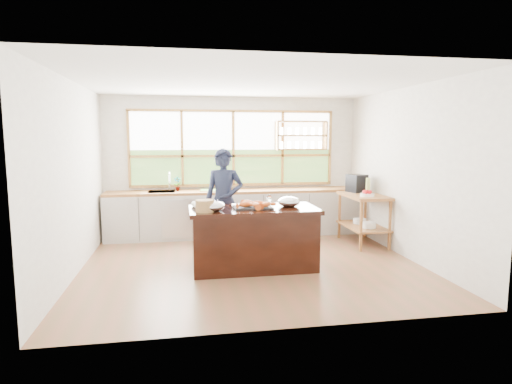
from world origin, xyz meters
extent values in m
plane|color=brown|center=(0.00, 0.00, 0.00)|extent=(5.00, 5.00, 0.00)
cube|color=silver|center=(0.00, 2.25, 1.35)|extent=(5.00, 0.02, 2.70)
cube|color=silver|center=(0.00, -2.25, 1.35)|extent=(5.00, 0.02, 2.70)
cube|color=silver|center=(-2.50, 0.00, 1.35)|extent=(0.02, 4.50, 2.70)
cube|color=silver|center=(2.50, 0.00, 1.35)|extent=(0.02, 4.50, 2.70)
cube|color=silver|center=(0.00, 0.00, 2.70)|extent=(5.00, 4.50, 0.02)
cube|color=#A47641|center=(0.00, 2.22, 1.70)|extent=(4.05, 0.06, 1.50)
cube|color=white|center=(0.00, 2.24, 2.05)|extent=(3.98, 0.01, 0.75)
cube|color=#25591B|center=(0.00, 2.24, 1.32)|extent=(3.98, 0.01, 0.70)
cube|color=#A47641|center=(1.35, 2.11, 2.23)|extent=(1.00, 0.28, 0.03)
cube|color=#A47641|center=(1.35, 2.11, 1.95)|extent=(1.00, 0.28, 0.03)
cube|color=#A47641|center=(1.35, 2.11, 1.67)|extent=(1.00, 0.28, 0.03)
cube|color=#A47641|center=(0.85, 2.11, 1.95)|extent=(0.03, 0.28, 0.55)
cube|color=#A47641|center=(1.85, 2.11, 1.95)|extent=(0.03, 0.28, 0.55)
cube|color=beige|center=(0.00, 1.94, 0.42)|extent=(4.90, 0.62, 0.85)
cube|color=silver|center=(-1.10, 1.62, 0.43)|extent=(0.60, 0.01, 0.72)
cube|color=#A06332|center=(0.00, 1.94, 0.88)|extent=(4.90, 0.62, 0.05)
cube|color=silver|center=(-1.40, 1.94, 0.82)|extent=(0.50, 0.42, 0.16)
cube|color=#A06332|center=(2.45, 0.40, 0.45)|extent=(0.04, 0.04, 0.90)
cube|color=#A06332|center=(2.45, 1.40, 0.45)|extent=(0.04, 0.04, 0.90)
cube|color=#A06332|center=(1.93, 0.40, 0.45)|extent=(0.04, 0.04, 0.90)
cube|color=#A06332|center=(1.93, 1.40, 0.45)|extent=(0.04, 0.04, 0.90)
cube|color=#A06332|center=(2.19, 0.90, 0.32)|extent=(0.62, 1.10, 0.03)
cube|color=#A06332|center=(2.19, 0.90, 0.88)|extent=(0.62, 1.10, 0.05)
cylinder|color=white|center=(2.19, 0.65, 0.39)|extent=(0.24, 0.24, 0.11)
cylinder|color=white|center=(2.19, 1.05, 0.38)|extent=(0.24, 0.24, 0.09)
cube|color=black|center=(0.00, -0.20, 0.42)|extent=(1.77, 0.82, 0.84)
cube|color=black|center=(0.00, -0.20, 0.87)|extent=(1.85, 0.90, 0.06)
imported|color=#181E34|center=(-0.34, 0.70, 0.87)|extent=(0.71, 0.54, 1.74)
imported|color=slate|center=(-1.10, 2.00, 1.04)|extent=(0.15, 0.10, 0.28)
cube|color=#6EB646|center=(-0.47, 1.94, 0.91)|extent=(0.45, 0.37, 0.01)
cube|color=black|center=(2.19, 1.24, 1.06)|extent=(0.37, 0.38, 0.33)
cylinder|color=#B3C55B|center=(2.24, 0.86, 1.05)|extent=(0.08, 0.08, 0.30)
cylinder|color=white|center=(2.14, 0.66, 0.93)|extent=(0.24, 0.24, 0.05)
sphere|color=#B90A0E|center=(2.19, 0.66, 0.97)|extent=(0.07, 0.07, 0.07)
sphere|color=#B90A0E|center=(2.16, 0.71, 0.97)|extent=(0.07, 0.07, 0.07)
sphere|color=#B90A0E|center=(2.10, 0.69, 0.97)|extent=(0.07, 0.07, 0.07)
sphere|color=#B90A0E|center=(2.10, 0.63, 0.97)|extent=(0.07, 0.07, 0.07)
sphere|color=#B90A0E|center=(2.16, 0.61, 0.97)|extent=(0.07, 0.07, 0.07)
cube|color=black|center=(-0.01, -0.20, 0.91)|extent=(0.55, 0.40, 0.02)
ellipsoid|color=orange|center=(-0.13, -0.25, 0.96)|extent=(0.23, 0.15, 0.08)
ellipsoid|color=orange|center=(0.07, -0.18, 0.96)|extent=(0.23, 0.14, 0.08)
ellipsoid|color=orange|center=(0.17, -0.30, 0.96)|extent=(0.21, 0.21, 0.08)
ellipsoid|color=orange|center=(-0.06, -0.08, 0.96)|extent=(0.18, 0.23, 0.08)
ellipsoid|color=orange|center=(0.01, -0.34, 0.96)|extent=(0.11, 0.22, 0.08)
ellipsoid|color=silver|center=(-0.60, -0.36, 0.97)|extent=(0.33, 0.33, 0.16)
ellipsoid|color=silver|center=(0.54, -0.16, 0.97)|extent=(0.33, 0.33, 0.16)
cylinder|color=white|center=(0.18, -0.47, 0.90)|extent=(0.06, 0.06, 0.01)
cylinder|color=white|center=(0.18, -0.47, 0.97)|extent=(0.01, 0.01, 0.13)
ellipsoid|color=white|center=(0.18, -0.47, 1.07)|extent=(0.08, 0.08, 0.10)
cylinder|color=#A38048|center=(-0.71, -0.41, 0.98)|extent=(0.26, 0.26, 0.16)
cylinder|color=silver|center=(-0.83, -0.06, 0.94)|extent=(0.13, 0.31, 0.08)
camera|label=1|loc=(-1.01, -6.23, 1.92)|focal=30.00mm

